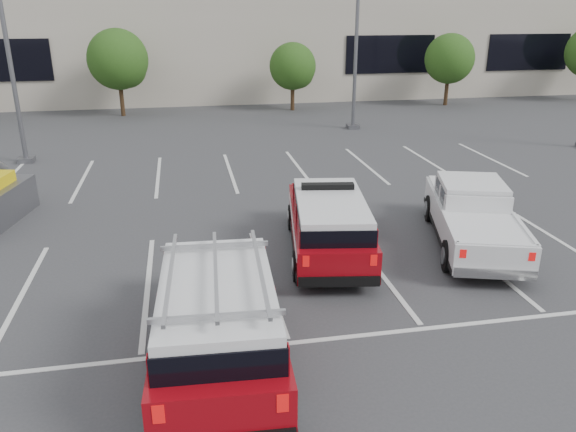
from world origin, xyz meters
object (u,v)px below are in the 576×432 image
object	(u,v)px
tree_mid_left	(120,61)
ladder_suv	(218,323)
tree_mid_right	(294,68)
fire_chief_suv	(328,227)
white_pickup	(472,221)
convention_building	(202,24)
light_pole_left	(4,28)
light_pole_mid	(357,23)
tree_right	(450,60)

from	to	relation	value
tree_mid_left	ladder_suv	xyz separation A→B (m)	(3.60, -25.26, -2.23)
tree_mid_right	fire_chief_suv	world-z (taller)	tree_mid_right
fire_chief_suv	white_pickup	bearing A→B (deg)	7.47
convention_building	ladder_suv	distance (m)	35.33
tree_mid_left	white_pickup	distance (m)	23.74
tree_mid_right	fire_chief_suv	xyz separation A→B (m)	(-3.33, -21.04, -1.79)
fire_chief_suv	white_pickup	xyz separation A→B (m)	(3.87, -0.09, -0.07)
convention_building	light_pole_left	distance (m)	21.49
light_pole_left	light_pole_mid	size ratio (longest dim) A/B	1.00
light_pole_mid	light_pole_left	bearing A→B (deg)	-165.07
tree_mid_left	ladder_suv	bearing A→B (deg)	-81.89
light_pole_left	ladder_suv	size ratio (longest dim) A/B	1.95
tree_mid_left	light_pole_mid	bearing A→B (deg)	-26.92
fire_chief_suv	ladder_suv	distance (m)	5.22
fire_chief_suv	ladder_suv	size ratio (longest dim) A/B	0.98
tree_mid_left	light_pole_mid	xyz separation A→B (m)	(11.91, -6.05, 2.14)
light_pole_left	white_pickup	distance (m)	18.15
convention_building	tree_mid_left	world-z (taller)	convention_building
light_pole_mid	tree_right	bearing A→B (deg)	36.77
tree_mid_right	light_pole_left	distance (m)	16.72
convention_building	tree_right	xyz separation A→B (m)	(14.91, -9.82, -1.95)
tree_right	tree_mid_right	bearing A→B (deg)	-180.00
tree_mid_right	ladder_suv	world-z (taller)	tree_mid_right
tree_right	fire_chief_suv	bearing A→B (deg)	-122.36
light_pole_mid	white_pickup	xyz separation A→B (m)	(-1.37, -15.09, -4.54)
light_pole_left	light_pole_mid	world-z (taller)	same
tree_right	fire_chief_suv	world-z (taller)	tree_right
convention_building	tree_mid_right	world-z (taller)	convention_building
light_pole_mid	fire_chief_suv	xyz separation A→B (m)	(-5.24, -14.99, -4.47)
tree_mid_left	tree_right	xyz separation A→B (m)	(20.00, -0.00, -0.27)
tree_mid_left	white_pickup	world-z (taller)	tree_mid_left
tree_right	white_pickup	distance (m)	23.25
convention_building	white_pickup	distance (m)	31.69
convention_building	white_pickup	size ratio (longest dim) A/B	10.78
tree_mid_right	light_pole_mid	distance (m)	6.88
tree_mid_left	light_pole_mid	world-z (taller)	light_pole_mid
light_pole_mid	white_pickup	distance (m)	15.82
white_pickup	tree_mid_left	bearing A→B (deg)	133.56
convention_building	fire_chief_suv	size ratio (longest dim) A/B	11.62
tree_mid_left	tree_right	bearing A→B (deg)	-0.00
light_pole_left	ladder_suv	world-z (taller)	light_pole_left
tree_right	convention_building	bearing A→B (deg)	146.63
tree_mid_left	fire_chief_suv	world-z (taller)	tree_mid_left
convention_building	tree_right	distance (m)	17.96
tree_mid_left	tree_mid_right	xyz separation A→B (m)	(10.00, -0.00, -0.54)
tree_mid_left	fire_chief_suv	distance (m)	22.19
convention_building	tree_mid_left	size ratio (longest dim) A/B	12.38
light_pole_mid	fire_chief_suv	distance (m)	16.50
tree_mid_left	light_pole_mid	size ratio (longest dim) A/B	0.47
ladder_suv	light_pole_mid	bearing A→B (deg)	69.65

